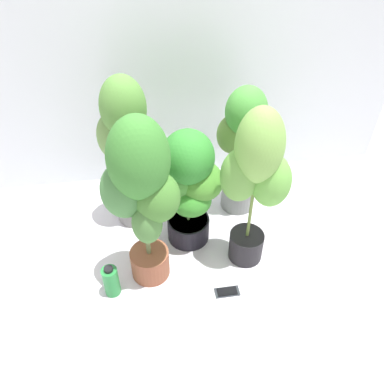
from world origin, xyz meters
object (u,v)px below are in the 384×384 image
potted_plant_back_left (127,144)px  cell_phone (227,292)px  potted_plant_front_left (141,190)px  potted_plant_front_right (256,176)px  nutrient_bottle (111,281)px  potted_plant_back_right (244,142)px  potted_plant_center (188,182)px

potted_plant_back_left → cell_phone: (0.49, -0.72, -0.60)m
potted_plant_front_left → potted_plant_front_right: bearing=4.4°
cell_phone → nutrient_bottle: size_ratio=0.67×
potted_plant_back_right → potted_plant_center: bearing=-147.0°
potted_plant_center → potted_plant_front_right: potted_plant_front_right is taller
potted_plant_back_right → nutrient_bottle: potted_plant_back_right is taller
potted_plant_front_right → potted_plant_front_left: size_ratio=0.98×
potted_plant_back_right → potted_plant_back_left: bearing=-179.5°
potted_plant_back_left → potted_plant_front_left: 0.52m
cell_phone → nutrient_bottle: bearing=80.9°
potted_plant_center → cell_phone: potted_plant_center is taller
potted_plant_back_right → potted_plant_front_left: size_ratio=0.86×
cell_phone → potted_plant_front_left: bearing=64.2°
potted_plant_front_left → cell_phone: size_ratio=7.38×
nutrient_bottle → potted_plant_front_left: bearing=24.9°
potted_plant_front_right → cell_phone: potted_plant_front_right is taller
potted_plant_back_left → potted_plant_center: potted_plant_back_left is taller
nutrient_bottle → cell_phone: bearing=-9.1°
potted_plant_front_right → potted_plant_front_left: potted_plant_front_left is taller
potted_plant_front_left → cell_phone: potted_plant_front_left is taller
potted_plant_front_left → nutrient_bottle: size_ratio=4.94×
potted_plant_back_right → potted_plant_front_left: bearing=-142.3°
potted_plant_front_left → nutrient_bottle: bearing=-155.1°
potted_plant_center → potted_plant_front_right: size_ratio=0.77×
potted_plant_back_left → potted_plant_center: size_ratio=1.29×
potted_plant_back_left → potted_plant_back_right: size_ratio=1.13×
potted_plant_front_left → potted_plant_center: bearing=43.7°
nutrient_bottle → potted_plant_front_right: bearing=10.3°
potted_plant_back_left → potted_plant_front_left: size_ratio=0.97×
potted_plant_back_right → nutrient_bottle: bearing=-145.2°
potted_plant_back_right → potted_plant_front_right: bearing=-98.1°
potted_plant_center → potted_plant_back_right: (0.40, 0.26, 0.07)m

